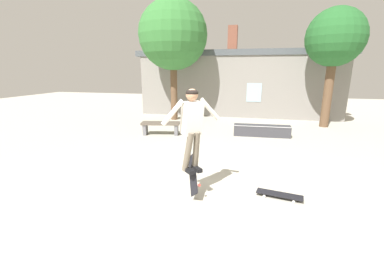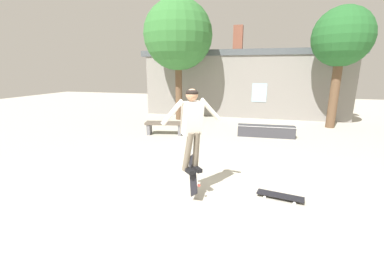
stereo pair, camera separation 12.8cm
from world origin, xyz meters
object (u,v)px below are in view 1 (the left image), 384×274
Objects in this scene: park_bench at (161,126)px; skate_ledge at (262,131)px; skater at (192,123)px; tree_right at (335,39)px; skateboard_flipping at (193,174)px; tree_left at (173,35)px; skateboard_resting at (279,194)px.

skate_ledge is at bearing -1.01° from park_bench.
skater reaches higher than park_bench.
tree_right is 8.93m from skateboard_flipping.
skate_ledge is 2.85× the size of skateboard_flipping.
tree_left is 6.26× the size of skateboard_resting.
skater is (2.28, -4.46, 1.10)m from park_bench.
tree_left reaches higher than skateboard_flipping.
skater is 1.00m from skateboard_flipping.
tree_left reaches higher than tree_right.
tree_right is at bearing 131.70° from skateboard_flipping.
park_bench is 0.73× the size of skate_ledge.
tree_right is 5.43× the size of skateboard_resting.
skater reaches higher than skateboard_flipping.
park_bench is 3.71m from skate_ledge.
skateboard_resting is (1.62, 0.36, -1.37)m from skater.
tree_left is 2.71× the size of skate_ledge.
park_bench is (0.42, -3.06, -3.52)m from tree_left.
tree_left is 4.68m from park_bench.
tree_right reaches higher than skate_ledge.
tree_left is at bearing -179.94° from skateboard_flipping.
tree_right is 4.82m from skate_ledge.
skateboard_flipping reaches higher than skate_ledge.
skater is at bearing 23.01° from skateboard_resting.
skateboard_flipping is (2.28, -4.41, 0.11)m from park_bench.
tree_right is at bearing -0.81° from tree_left.
skateboard_resting is (1.61, 0.31, -0.37)m from skateboard_flipping.
skateboard_flipping is (0.00, 0.05, -0.99)m from skater.
tree_right is 8.69m from skater.
skater is at bearing -107.60° from skate_ledge.
tree_left is 3.71× the size of park_bench.
skateboard_resting is (4.32, -7.16, -3.79)m from tree_left.
skateboard_flipping is at bearing -118.46° from tree_right.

